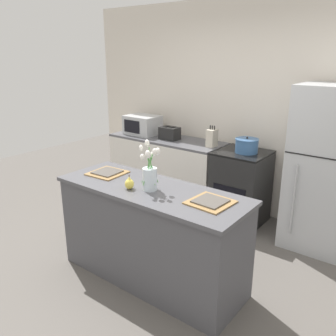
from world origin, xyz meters
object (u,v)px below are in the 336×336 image
Objects in this scene: flower_vase at (150,174)px; microwave at (143,125)px; plate_setting_left at (107,173)px; cooking_pot at (247,146)px; stove_range at (240,187)px; toaster at (170,133)px; pear_figurine at (129,183)px; refrigerator at (325,170)px; knife_block at (212,138)px; plate_setting_right at (210,202)px.

flower_vase is 0.91× the size of microwave.
cooking_pot is (0.74, 1.56, 0.07)m from plate_setting_left.
stove_range is 1.22m from toaster.
flower_vase reaches higher than pear_figurine.
toaster is at bearing 116.77° from pear_figurine.
refrigerator is at bearing 55.73° from pear_figurine.
knife_block is at bearing -179.36° from refrigerator.
cooking_pot is at bearing -7.36° from stove_range.
knife_block is (-0.92, 1.55, 0.10)m from plate_setting_right.
stove_range is 1.71m from microwave.
microwave is at bearing 128.47° from pear_figurine.
cooking_pot is at bearing -179.57° from refrigerator.
cooking_pot is (0.12, 1.63, -0.06)m from flower_vase.
stove_range is at bearing 1.28° from toaster.
knife_block reaches higher than plate_setting_right.
toaster is (-2.04, -0.03, 0.12)m from refrigerator.
knife_block reaches higher than plate_setting_left.
plate_setting_right is at bearing -59.43° from knife_block.
stove_range is 2.69× the size of plate_setting_left.
pear_figurine is at bearing -97.58° from stove_range.
cooking_pot is at bearing 1.04° from knife_block.
toaster reaches higher than stove_range.
pear_figurine is at bearing -83.46° from knife_block.
flower_vase is at bearing -172.51° from plate_setting_right.
knife_block is at bearing -178.96° from cooking_pot.
refrigerator is 6.35× the size of cooking_pot.
refrigerator is 2.56m from microwave.
cooking_pot reaches higher than toaster.
plate_setting_right is (0.49, -1.56, 0.47)m from stove_range.
flower_vase is at bearing -77.75° from knife_block.
cooking_pot is at bearing 85.74° from flower_vase.
toaster is (-1.09, -0.02, 0.54)m from stove_range.
plate_setting_left is at bearing 173.13° from flower_vase.
cooking_pot is 0.58× the size of microwave.
plate_setting_left is at bearing 180.00° from plate_setting_right.
flower_vase reaches higher than microwave.
stove_range is at bearing 87.39° from flower_vase.
refrigerator is 4.04× the size of flower_vase.
cooking_pot reaches higher than plate_setting_right.
plate_setting_left is 1.26× the size of knife_block.
pear_figurine is (-0.23, -1.73, 0.51)m from stove_range.
plate_setting_left is 1.57m from knife_block.
pear_figurine is at bearing -124.27° from refrigerator.
plate_setting_left is (-1.64, -1.56, 0.05)m from refrigerator.
microwave is (-0.51, 0.02, 0.05)m from toaster.
cooking_pot is 1.65m from microwave.
cooking_pot is (-0.44, 1.56, 0.07)m from plate_setting_right.
flower_vase is (-0.07, -1.64, 0.61)m from stove_range.
toaster is at bearing -179.17° from knife_block.
refrigerator reaches higher than plate_setting_left.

